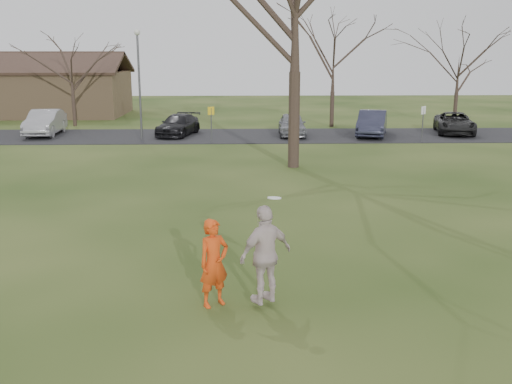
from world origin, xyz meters
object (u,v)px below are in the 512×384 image
(car_3, at_px, (178,125))
(catching_play, at_px, (266,254))
(car_6, at_px, (455,123))
(car_4, at_px, (292,124))
(lamp_post, at_px, (139,72))
(building, at_px, (0,91))
(big_tree, at_px, (296,4))
(car_5, at_px, (372,123))
(player_defender, at_px, (214,263))
(car_1, at_px, (45,122))

(car_3, relative_size, catching_play, 1.99)
(car_6, bearing_deg, car_4, -163.70)
(catching_play, xyz_separation_m, lamp_post, (-6.09, 22.19, 2.85))
(building, relative_size, big_tree, 1.47)
(car_3, height_order, car_5, car_5)
(car_3, bearing_deg, building, 155.02)
(player_defender, bearing_deg, car_1, 80.26)
(car_3, xyz_separation_m, catching_play, (4.28, -24.92, 0.44))
(car_6, bearing_deg, car_3, -166.09)
(car_3, distance_m, car_5, 11.93)
(player_defender, bearing_deg, big_tree, 44.25)
(catching_play, distance_m, lamp_post, 23.18)
(player_defender, xyz_separation_m, car_3, (-3.25, 24.80, -0.23))
(car_1, relative_size, lamp_post, 0.75)
(player_defender, relative_size, car_3, 0.41)
(car_1, distance_m, big_tree, 18.94)
(car_1, bearing_deg, building, 117.92)
(car_6, bearing_deg, big_tree, -123.70)
(car_5, bearing_deg, lamp_post, -154.80)
(car_1, bearing_deg, big_tree, -39.59)
(player_defender, distance_m, building, 42.14)
(car_3, distance_m, building, 20.36)
(car_1, bearing_deg, player_defender, -68.80)
(car_3, height_order, big_tree, big_tree)
(car_5, height_order, big_tree, big_tree)
(car_4, height_order, building, building)
(big_tree, bearing_deg, car_1, 143.79)
(car_6, bearing_deg, building, 172.36)
(car_1, height_order, car_4, car_1)
(car_4, bearing_deg, player_defender, -96.48)
(big_tree, bearing_deg, car_4, 85.30)
(player_defender, bearing_deg, car_3, 63.14)
(catching_play, bearing_deg, car_3, 99.75)
(building, bearing_deg, big_tree, -46.27)
(car_6, distance_m, lamp_post, 19.66)
(player_defender, bearing_deg, lamp_post, 68.58)
(car_3, relative_size, big_tree, 0.31)
(player_defender, xyz_separation_m, car_1, (-11.50, 25.15, -0.09))
(player_defender, xyz_separation_m, building, (-19.05, 37.57, 1.03))
(catching_play, bearing_deg, lamp_post, 105.34)
(car_6, height_order, lamp_post, lamp_post)
(car_3, distance_m, car_4, 7.02)
(lamp_post, bearing_deg, catching_play, -74.66)
(player_defender, distance_m, car_4, 24.77)
(car_5, relative_size, lamp_post, 0.74)
(car_4, bearing_deg, big_tree, -92.44)
(lamp_post, bearing_deg, car_3, 56.55)
(car_1, height_order, car_6, car_1)
(car_5, height_order, building, building)
(car_3, relative_size, car_4, 1.09)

